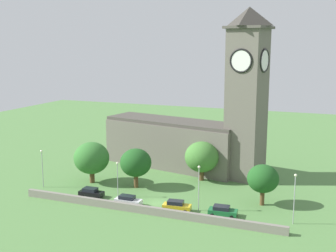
{
  "coord_description": "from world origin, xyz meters",
  "views": [
    {
      "loc": [
        27.84,
        -65.37,
        26.76
      ],
      "look_at": [
        -1.23,
        8.48,
        11.95
      ],
      "focal_mm": 46.32,
      "sensor_mm": 36.0,
      "label": 1
    }
  ],
  "objects_px": {
    "streetlamp_west_end": "(42,163)",
    "tree_riverside_west": "(136,163)",
    "streetlamp_central": "(199,181)",
    "car_black": "(91,192)",
    "church": "(196,128)",
    "car_yellow": "(177,206)",
    "tree_by_tower": "(263,179)",
    "car_white": "(128,200)",
    "streetlamp_west_mid": "(118,174)",
    "tree_riverside_east": "(92,158)",
    "tree_churchyard": "(202,157)",
    "streetlamp_east_mid": "(295,191)",
    "car_green": "(222,211)"
  },
  "relations": [
    {
      "from": "church",
      "to": "car_yellow",
      "type": "height_order",
      "value": "church"
    },
    {
      "from": "car_green",
      "to": "streetlamp_west_mid",
      "type": "bearing_deg",
      "value": 175.19
    },
    {
      "from": "streetlamp_central",
      "to": "streetlamp_west_mid",
      "type": "bearing_deg",
      "value": 176.6
    },
    {
      "from": "car_white",
      "to": "car_yellow",
      "type": "bearing_deg",
      "value": 3.31
    },
    {
      "from": "car_green",
      "to": "tree_churchyard",
      "type": "xyz_separation_m",
      "value": [
        -8.61,
        16.61,
        3.98
      ]
    },
    {
      "from": "streetlamp_east_mid",
      "to": "tree_by_tower",
      "type": "height_order",
      "value": "streetlamp_east_mid"
    },
    {
      "from": "streetlamp_west_end",
      "to": "tree_by_tower",
      "type": "relative_size",
      "value": 1.03
    },
    {
      "from": "church",
      "to": "car_black",
      "type": "bearing_deg",
      "value": -117.36
    },
    {
      "from": "streetlamp_west_end",
      "to": "streetlamp_west_mid",
      "type": "relative_size",
      "value": 1.13
    },
    {
      "from": "streetlamp_west_end",
      "to": "streetlamp_central",
      "type": "xyz_separation_m",
      "value": [
        31.31,
        -0.57,
        0.2
      ]
    },
    {
      "from": "tree_riverside_east",
      "to": "car_yellow",
      "type": "bearing_deg",
      "value": -21.17
    },
    {
      "from": "tree_riverside_west",
      "to": "car_black",
      "type": "bearing_deg",
      "value": -123.7
    },
    {
      "from": "car_white",
      "to": "tree_riverside_east",
      "type": "distance_m",
      "value": 15.47
    },
    {
      "from": "streetlamp_west_mid",
      "to": "tree_riverside_east",
      "type": "bearing_deg",
      "value": 147.38
    },
    {
      "from": "car_yellow",
      "to": "streetlamp_central",
      "type": "distance_m",
      "value": 5.49
    },
    {
      "from": "church",
      "to": "tree_riverside_west",
      "type": "xyz_separation_m",
      "value": [
        -6.91,
        -15.58,
        -4.46
      ]
    },
    {
      "from": "streetlamp_east_mid",
      "to": "tree_churchyard",
      "type": "xyz_separation_m",
      "value": [
        -19.41,
        15.77,
        -0.37
      ]
    },
    {
      "from": "car_yellow",
      "to": "streetlamp_west_mid",
      "type": "bearing_deg",
      "value": 168.35
    },
    {
      "from": "car_white",
      "to": "car_green",
      "type": "relative_size",
      "value": 1.0
    },
    {
      "from": "tree_churchyard",
      "to": "church",
      "type": "bearing_deg",
      "value": 117.16
    },
    {
      "from": "streetlamp_west_mid",
      "to": "tree_riverside_west",
      "type": "distance_m",
      "value": 6.07
    },
    {
      "from": "car_yellow",
      "to": "tree_riverside_east",
      "type": "relative_size",
      "value": 0.59
    },
    {
      "from": "church",
      "to": "car_black",
      "type": "relative_size",
      "value": 8.4
    },
    {
      "from": "church",
      "to": "streetlamp_west_mid",
      "type": "height_order",
      "value": "church"
    },
    {
      "from": "streetlamp_west_end",
      "to": "tree_riverside_west",
      "type": "distance_m",
      "value": 17.8
    },
    {
      "from": "church",
      "to": "tree_churchyard",
      "type": "bearing_deg",
      "value": -62.84
    },
    {
      "from": "streetlamp_west_mid",
      "to": "streetlamp_central",
      "type": "xyz_separation_m",
      "value": [
        15.4,
        -0.91,
        0.67
      ]
    },
    {
      "from": "car_yellow",
      "to": "tree_riverside_west",
      "type": "bearing_deg",
      "value": 143.34
    },
    {
      "from": "church",
      "to": "car_green",
      "type": "relative_size",
      "value": 8.02
    },
    {
      "from": "tree_by_tower",
      "to": "tree_riverside_west",
      "type": "relative_size",
      "value": 0.93
    },
    {
      "from": "car_white",
      "to": "streetlamp_west_mid",
      "type": "xyz_separation_m",
      "value": [
        -3.51,
        3.0,
        3.5
      ]
    },
    {
      "from": "streetlamp_central",
      "to": "tree_by_tower",
      "type": "xyz_separation_m",
      "value": [
        9.29,
        6.42,
        -0.41
      ]
    },
    {
      "from": "streetlamp_central",
      "to": "tree_by_tower",
      "type": "distance_m",
      "value": 11.3
    },
    {
      "from": "streetlamp_west_end",
      "to": "tree_riverside_west",
      "type": "bearing_deg",
      "value": 20.89
    },
    {
      "from": "streetlamp_west_end",
      "to": "car_black",
      "type": "bearing_deg",
      "value": -7.07
    },
    {
      "from": "car_green",
      "to": "tree_riverside_west",
      "type": "height_order",
      "value": "tree_riverside_west"
    },
    {
      "from": "streetlamp_central",
      "to": "streetlamp_east_mid",
      "type": "relative_size",
      "value": 0.97
    },
    {
      "from": "car_white",
      "to": "streetlamp_east_mid",
      "type": "bearing_deg",
      "value": 4.66
    },
    {
      "from": "tree_riverside_east",
      "to": "tree_riverside_west",
      "type": "relative_size",
      "value": 1.07
    },
    {
      "from": "church",
      "to": "tree_riverside_west",
      "type": "relative_size",
      "value": 4.95
    },
    {
      "from": "church",
      "to": "car_yellow",
      "type": "distance_m",
      "value": 25.91
    },
    {
      "from": "church",
      "to": "streetlamp_west_mid",
      "type": "bearing_deg",
      "value": -109.43
    },
    {
      "from": "car_white",
      "to": "tree_riverside_east",
      "type": "height_order",
      "value": "tree_riverside_east"
    },
    {
      "from": "streetlamp_west_mid",
      "to": "tree_riverside_east",
      "type": "xyz_separation_m",
      "value": [
        -8.69,
        5.56,
        0.63
      ]
    },
    {
      "from": "streetlamp_west_end",
      "to": "streetlamp_east_mid",
      "type": "relative_size",
      "value": 0.92
    },
    {
      "from": "streetlamp_central",
      "to": "tree_by_tower",
      "type": "relative_size",
      "value": 1.08
    },
    {
      "from": "car_yellow",
      "to": "streetlamp_east_mid",
      "type": "relative_size",
      "value": 0.61
    },
    {
      "from": "car_black",
      "to": "car_white",
      "type": "bearing_deg",
      "value": -8.8
    },
    {
      "from": "car_black",
      "to": "car_white",
      "type": "xyz_separation_m",
      "value": [
        7.98,
        -1.24,
        0.02
      ]
    },
    {
      "from": "car_green",
      "to": "tree_riverside_west",
      "type": "relative_size",
      "value": 0.62
    }
  ]
}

